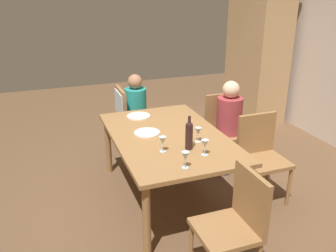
# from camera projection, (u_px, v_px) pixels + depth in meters

# --- Properties ---
(ground_plane) EXTENTS (10.00, 10.00, 0.00)m
(ground_plane) POSITION_uv_depth(u_px,v_px,m) (168.00, 197.00, 3.97)
(ground_plane) COLOR brown
(armoire_cabinet) EXTENTS (1.18, 0.62, 2.18)m
(armoire_cabinet) POSITION_uv_depth(u_px,v_px,m) (257.00, 53.00, 6.02)
(armoire_cabinet) COLOR tan
(armoire_cabinet) RESTS_ON ground_plane
(dining_table) EXTENTS (1.74, 1.10, 0.74)m
(dining_table) POSITION_uv_depth(u_px,v_px,m) (168.00, 142.00, 3.73)
(dining_table) COLOR olive
(dining_table) RESTS_ON ground_plane
(chair_left_end) EXTENTS (0.44, 0.46, 0.92)m
(chair_left_end) POSITION_uv_depth(u_px,v_px,m) (127.00, 112.00, 4.80)
(chair_left_end) COLOR olive
(chair_left_end) RESTS_ON ground_plane
(chair_far_left) EXTENTS (0.44, 0.44, 0.92)m
(chair_far_left) POSITION_uv_depth(u_px,v_px,m) (225.00, 126.00, 4.49)
(chair_far_left) COLOR olive
(chair_far_left) RESTS_ON ground_plane
(chair_far_right) EXTENTS (0.44, 0.44, 0.92)m
(chair_far_right) POSITION_uv_depth(u_px,v_px,m) (261.00, 152.00, 3.81)
(chair_far_right) COLOR olive
(chair_far_right) RESTS_ON ground_plane
(chair_right_end) EXTENTS (0.44, 0.44, 0.92)m
(chair_right_end) POSITION_uv_depth(u_px,v_px,m) (236.00, 220.00, 2.71)
(chair_right_end) COLOR olive
(chair_right_end) RESTS_ON ground_plane
(person_woman_host) EXTENTS (0.29, 0.33, 1.09)m
(person_woman_host) POSITION_uv_depth(u_px,v_px,m) (138.00, 108.00, 4.83)
(person_woman_host) COLOR #33333D
(person_woman_host) RESTS_ON ground_plane
(person_man_bearded) EXTENTS (0.35, 0.30, 1.13)m
(person_man_bearded) POSITION_uv_depth(u_px,v_px,m) (230.00, 120.00, 4.35)
(person_man_bearded) COLOR #33333D
(person_man_bearded) RESTS_ON ground_plane
(wine_bottle_tall_green) EXTENTS (0.07, 0.07, 0.33)m
(wine_bottle_tall_green) POSITION_uv_depth(u_px,v_px,m) (189.00, 134.00, 3.34)
(wine_bottle_tall_green) COLOR black
(wine_bottle_tall_green) RESTS_ON dining_table
(wine_glass_near_left) EXTENTS (0.07, 0.07, 0.15)m
(wine_glass_near_left) POSITION_uv_depth(u_px,v_px,m) (163.00, 141.00, 3.30)
(wine_glass_near_left) COLOR silver
(wine_glass_near_left) RESTS_ON dining_table
(wine_glass_centre) EXTENTS (0.07, 0.07, 0.15)m
(wine_glass_centre) POSITION_uv_depth(u_px,v_px,m) (185.00, 156.00, 3.00)
(wine_glass_centre) COLOR silver
(wine_glass_centre) RESTS_ON dining_table
(wine_glass_near_right) EXTENTS (0.07, 0.07, 0.15)m
(wine_glass_near_right) POSITION_uv_depth(u_px,v_px,m) (205.00, 144.00, 3.23)
(wine_glass_near_right) COLOR silver
(wine_glass_near_right) RESTS_ON dining_table
(wine_glass_far) EXTENTS (0.07, 0.07, 0.15)m
(wine_glass_far) POSITION_uv_depth(u_px,v_px,m) (198.00, 132.00, 3.50)
(wine_glass_far) COLOR silver
(wine_glass_far) RESTS_ON dining_table
(dinner_plate_host) EXTENTS (0.27, 0.27, 0.01)m
(dinner_plate_host) POSITION_uv_depth(u_px,v_px,m) (139.00, 116.00, 4.21)
(dinner_plate_host) COLOR silver
(dinner_plate_host) RESTS_ON dining_table
(dinner_plate_guest_left) EXTENTS (0.27, 0.27, 0.01)m
(dinner_plate_guest_left) POSITION_uv_depth(u_px,v_px,m) (147.00, 133.00, 3.74)
(dinner_plate_guest_left) COLOR silver
(dinner_plate_guest_left) RESTS_ON dining_table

